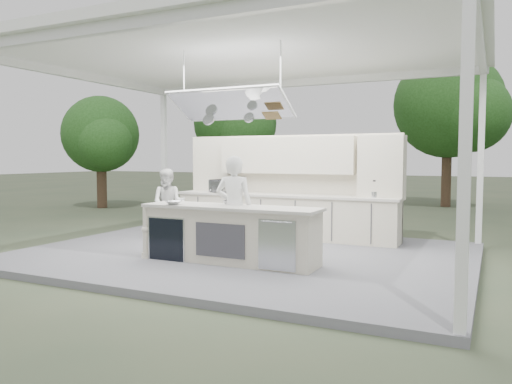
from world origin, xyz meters
The scene contains 12 objects.
ground centered at (0.00, 0.00, 0.00)m, with size 90.00×90.00×0.00m, color #424932.
stage_deck centered at (0.00, 0.00, 0.06)m, with size 8.00×6.00×0.12m, color #56565A.
tent centered at (0.00, -0.01, 3.71)m, with size 8.20×6.20×3.86m.
demo_island centered at (0.18, -0.91, 0.60)m, with size 3.10×0.79×0.95m.
back_counter centered at (0.00, 1.90, 0.60)m, with size 5.08×0.72×0.95m.
back_wall_unit centered at (0.44, 2.11, 1.57)m, with size 5.05×0.48×2.25m.
tree_cluster centered at (-0.16, 9.77, 3.29)m, with size 19.55×9.40×5.85m.
head_chef centered at (0.17, -0.70, 1.01)m, with size 0.65×0.43×1.79m, color white.
sous_chef centered at (-2.21, 0.71, 0.87)m, with size 0.73×0.57×1.51m, color silver.
toaster_oven centered at (-1.51, 1.80, 1.22)m, with size 0.53×0.36×0.29m, color silver.
bowl_large centered at (-0.77, -1.15, 1.10)m, with size 0.27×0.27×0.07m, color #B6B8BD.
bowl_small centered at (0.04, -0.65, 1.10)m, with size 0.21×0.21×0.07m, color #B3B5BA.
Camera 1 is at (4.17, -8.18, 1.88)m, focal length 35.00 mm.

